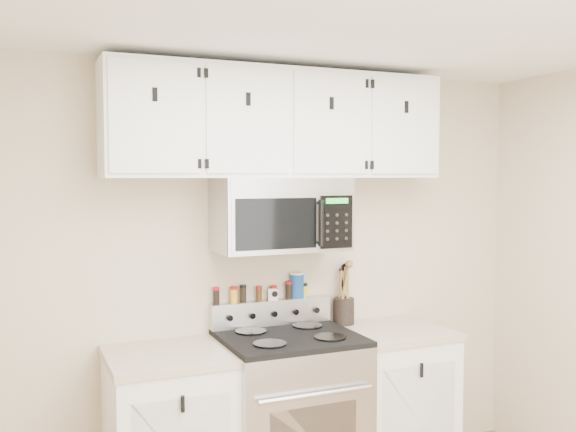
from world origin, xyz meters
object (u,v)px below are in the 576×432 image
(microwave, at_px, (281,214))
(salt_canister, at_px, (297,285))
(range, at_px, (290,415))
(utensil_crock, at_px, (344,309))

(microwave, distance_m, salt_canister, 0.51)
(microwave, bearing_deg, salt_canister, 42.48)
(microwave, height_order, salt_canister, microwave)
(salt_canister, bearing_deg, range, -121.11)
(range, height_order, microwave, microwave)
(utensil_crock, bearing_deg, range, -153.70)
(utensil_crock, distance_m, salt_canister, 0.34)
(microwave, height_order, utensil_crock, microwave)
(salt_canister, bearing_deg, utensil_crock, -9.49)
(range, height_order, salt_canister, salt_canister)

